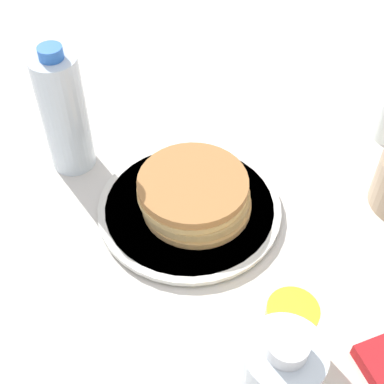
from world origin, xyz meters
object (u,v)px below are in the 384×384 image
object	(u,v)px
pancake_stack	(194,193)
juice_glass	(289,327)
plate	(192,207)
water_bottle_far	(64,113)

from	to	relation	value
pancake_stack	juice_glass	size ratio (longest dim) A/B	2.11
plate	pancake_stack	size ratio (longest dim) A/B	1.60
pancake_stack	water_bottle_far	distance (m)	0.23
pancake_stack	water_bottle_far	bearing A→B (deg)	37.24
pancake_stack	water_bottle_far	size ratio (longest dim) A/B	0.80
juice_glass	water_bottle_far	bearing A→B (deg)	18.73
plate	juice_glass	bearing A→B (deg)	-177.14
plate	water_bottle_far	bearing A→B (deg)	36.55
plate	juice_glass	distance (m)	0.25
juice_glass	plate	bearing A→B (deg)	2.86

